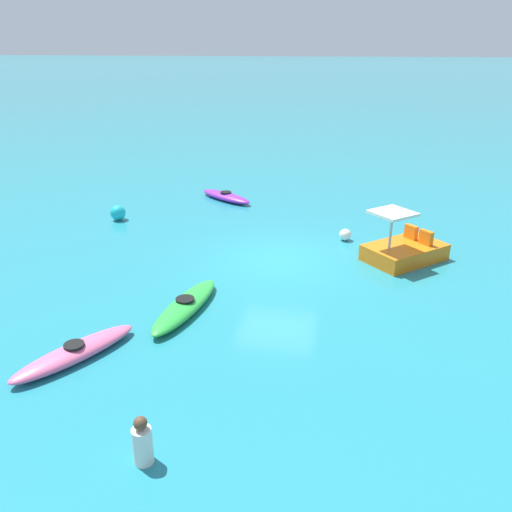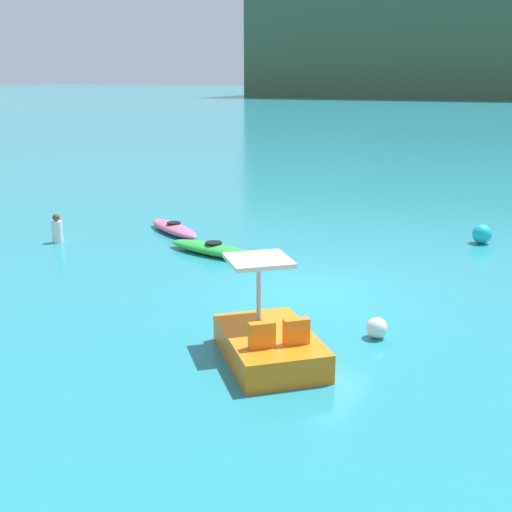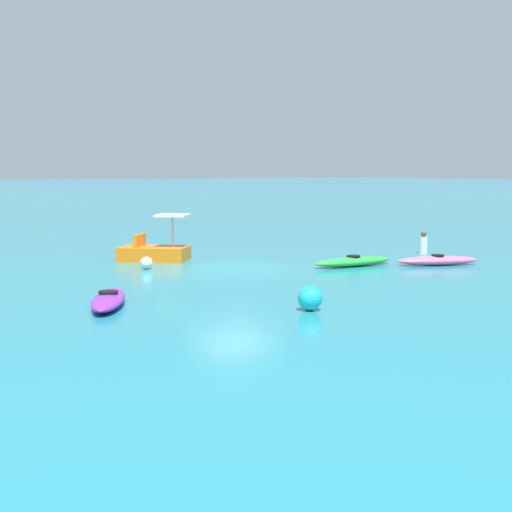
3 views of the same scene
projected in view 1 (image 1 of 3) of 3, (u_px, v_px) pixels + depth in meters
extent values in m
plane|color=teal|center=(278.00, 260.00, 15.88)|extent=(600.00, 600.00, 0.00)
ellipsoid|color=purple|center=(226.00, 196.00, 21.98)|extent=(2.15, 2.77, 0.32)
cylinder|color=black|center=(226.00, 192.00, 21.91)|extent=(0.64, 0.64, 0.05)
ellipsoid|color=green|center=(185.00, 306.00, 12.78)|extent=(3.19, 1.18, 0.32)
cylinder|color=black|center=(185.00, 299.00, 12.71)|extent=(0.53, 0.53, 0.05)
ellipsoid|color=pink|center=(75.00, 352.00, 10.84)|extent=(2.85, 1.98, 0.32)
cylinder|color=black|center=(74.00, 345.00, 10.77)|extent=(0.59, 0.59, 0.05)
cube|color=orange|center=(404.00, 252.00, 15.84)|extent=(2.74, 2.77, 0.50)
cube|color=orange|center=(426.00, 238.00, 15.69)|extent=(0.43, 0.42, 0.44)
cube|color=orange|center=(411.00, 232.00, 16.16)|extent=(0.43, 0.42, 0.44)
cylinder|color=#B2B2B7|center=(391.00, 232.00, 15.19)|extent=(0.08, 0.08, 1.10)
cube|color=silver|center=(393.00, 213.00, 14.96)|extent=(1.56, 1.56, 0.08)
sphere|color=white|center=(345.00, 235.00, 17.43)|extent=(0.41, 0.41, 0.41)
sphere|color=#19B7C6|center=(118.00, 213.00, 19.43)|extent=(0.57, 0.57, 0.57)
cylinder|color=silver|center=(143.00, 446.00, 8.09)|extent=(0.43, 0.43, 0.65)
sphere|color=brown|center=(140.00, 423.00, 7.92)|extent=(0.22, 0.22, 0.22)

